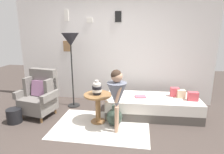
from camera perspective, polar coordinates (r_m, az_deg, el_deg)
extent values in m
plane|color=#423833|center=(3.25, -5.48, -18.82)|extent=(12.00, 12.00, 0.00)
cube|color=silver|center=(4.66, 0.07, 8.45)|extent=(4.80, 0.10, 2.60)
cube|color=olive|center=(4.91, -13.55, 9.09)|extent=(0.17, 0.02, 0.26)
cube|color=beige|center=(4.91, -13.57, 9.08)|extent=(0.13, 0.01, 0.20)
cube|color=black|center=(4.57, 1.89, 17.84)|extent=(0.15, 0.02, 0.24)
cube|color=slate|center=(4.57, 1.89, 17.84)|extent=(0.11, 0.01, 0.19)
cube|color=white|center=(4.70, -6.77, 16.75)|extent=(0.15, 0.02, 0.11)
cube|color=gray|center=(4.70, -6.78, 16.75)|extent=(0.11, 0.01, 0.09)
cube|color=white|center=(4.89, -13.66, 17.71)|extent=(0.10, 0.02, 0.26)
cube|color=#5B5B57|center=(4.89, -13.67, 17.71)|extent=(0.08, 0.01, 0.21)
cube|color=silver|center=(3.67, -3.16, -14.52)|extent=(1.77, 1.21, 0.01)
cylinder|color=olive|center=(4.31, -25.62, -10.63)|extent=(0.04, 0.04, 0.12)
cylinder|color=olive|center=(4.00, -20.62, -12.03)|extent=(0.04, 0.04, 0.12)
cylinder|color=olive|center=(4.60, -21.70, -8.64)|extent=(0.04, 0.04, 0.12)
cylinder|color=olive|center=(4.32, -16.80, -9.74)|extent=(0.04, 0.04, 0.12)
cube|color=slate|center=(4.22, -21.46, -7.61)|extent=(0.69, 0.66, 0.30)
cube|color=slate|center=(4.26, -19.98, -1.27)|extent=(0.62, 0.25, 0.55)
cube|color=slate|center=(4.35, -23.63, -2.42)|extent=(0.14, 0.32, 0.39)
cube|color=slate|center=(4.02, -18.18, -3.22)|extent=(0.14, 0.32, 0.39)
cube|color=slate|center=(4.36, -25.20, -4.27)|extent=(0.18, 0.51, 0.14)
cube|color=slate|center=(3.93, -18.26, -5.51)|extent=(0.18, 0.51, 0.14)
cube|color=gray|center=(4.19, -20.97, -3.23)|extent=(0.38, 0.23, 0.33)
cube|color=#4C4742|center=(4.14, 11.98, -10.07)|extent=(1.93, 0.87, 0.18)
cube|color=silver|center=(4.06, 12.13, -7.50)|extent=(1.93, 0.87, 0.22)
cube|color=#D64C56|center=(4.06, 23.31, -5.40)|extent=(0.20, 0.12, 0.17)
cube|color=beige|center=(4.13, 20.19, -4.82)|extent=(0.17, 0.13, 0.17)
cube|color=#D64C56|center=(4.18, 18.43, -4.33)|extent=(0.18, 0.14, 0.19)
cylinder|color=olive|center=(3.82, -4.20, -13.26)|extent=(0.29, 0.29, 0.02)
cylinder|color=olive|center=(3.70, -4.27, -9.50)|extent=(0.10, 0.10, 0.53)
cylinder|color=olive|center=(3.60, -4.36, -5.44)|extent=(0.53, 0.53, 0.03)
cylinder|color=black|center=(3.58, -4.56, -4.85)|extent=(0.15, 0.15, 0.05)
cylinder|color=silver|center=(3.56, -4.58, -4.02)|extent=(0.18, 0.18, 0.05)
cylinder|color=black|center=(3.54, -4.60, -3.19)|extent=(0.18, 0.18, 0.05)
cylinder|color=silver|center=(3.53, -4.61, -2.35)|extent=(0.15, 0.15, 0.05)
cylinder|color=silver|center=(3.51, -4.63, -1.46)|extent=(0.07, 0.07, 0.06)
cylinder|color=black|center=(4.63, -11.46, -8.39)|extent=(0.28, 0.28, 0.02)
cylinder|color=black|center=(4.39, -11.98, 1.46)|extent=(0.03, 0.03, 1.61)
cone|color=#232328|center=(4.29, -12.49, 11.04)|extent=(0.38, 0.38, 0.28)
cylinder|color=tan|center=(3.35, 1.44, -12.93)|extent=(0.07, 0.07, 0.48)
cylinder|color=tan|center=(3.44, 1.36, -12.17)|extent=(0.07, 0.07, 0.48)
cone|color=slate|center=(3.23, 1.45, -5.63)|extent=(0.34, 0.34, 0.46)
cylinder|color=slate|center=(3.18, 1.47, -3.06)|extent=(0.17, 0.17, 0.17)
cylinder|color=tan|center=(3.09, 1.94, -5.25)|extent=(0.13, 0.07, 0.31)
cylinder|color=tan|center=(3.32, 1.70, -3.87)|extent=(0.13, 0.07, 0.31)
sphere|color=tan|center=(3.13, 1.49, 0.16)|extent=(0.19, 0.19, 0.19)
sphere|color=#38281E|center=(3.12, 1.31, 0.59)|extent=(0.18, 0.18, 0.18)
cube|color=#BE6278|center=(3.97, 8.59, -5.88)|extent=(0.25, 0.20, 0.03)
sphere|color=#2D3D33|center=(3.64, 0.68, -12.05)|extent=(0.31, 0.31, 0.31)
cylinder|color=#2D3D33|center=(3.56, 0.69, -9.20)|extent=(0.09, 0.09, 0.09)
cylinder|color=black|center=(4.19, -27.49, -10.37)|extent=(0.28, 0.28, 0.28)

